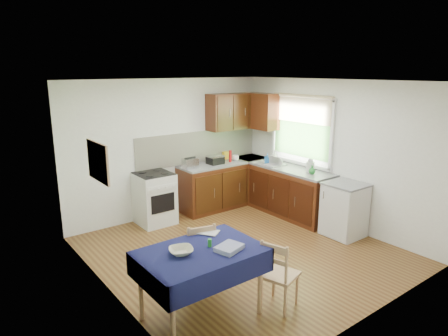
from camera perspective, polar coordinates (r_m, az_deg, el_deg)
floor at (r=6.14m, az=2.57°, el=-11.74°), size 4.20×4.20×0.00m
ceiling at (r=5.53m, az=2.86°, el=12.30°), size 4.00×4.20×0.02m
wall_back at (r=7.40m, az=-7.79°, el=2.86°), size 4.00×0.02×2.50m
wall_front at (r=4.38m, az=20.70°, el=-5.75°), size 4.00×0.02×2.50m
wall_left at (r=4.72m, az=-16.29°, el=-3.98°), size 0.02×4.20×2.50m
wall_right at (r=7.13m, az=15.15°, el=2.07°), size 0.02×4.20×2.50m
base_cabinets at (r=7.70m, az=4.39°, el=-2.91°), size 1.90×2.30×0.86m
worktop_back at (r=7.80m, az=0.11°, el=0.78°), size 1.90×0.60×0.04m
worktop_right at (r=7.39m, az=9.57°, el=-0.16°), size 0.60×1.70×0.04m
worktop_corner at (r=8.20m, az=3.73°, el=1.40°), size 0.60×0.60×0.04m
splashback at (r=7.73m, az=-3.53°, el=3.06°), size 2.70×0.02×0.60m
upper_cabinets at (r=7.93m, az=2.87°, el=8.09°), size 1.20×0.85×0.70m
stove at (r=7.11m, az=-9.89°, el=-4.27°), size 0.60×0.61×0.92m
window at (r=7.48m, az=10.97°, el=5.96°), size 0.04×1.48×1.26m
fridge at (r=6.79m, az=16.82°, el=-5.72°), size 0.58×0.60×0.89m
corkboard at (r=4.92m, az=-17.53°, el=0.85°), size 0.04×0.62×0.47m
dining_table at (r=4.38m, az=-3.33°, el=-12.89°), size 1.30×0.88×0.79m
chair_far at (r=4.98m, az=-3.65°, el=-12.18°), size 0.48×0.48×0.88m
chair_near at (r=4.66m, az=7.74°, el=-14.58°), size 0.47×0.47×0.84m
toaster at (r=7.27m, az=-4.86°, el=0.68°), size 0.27×0.17×0.21m
sandwich_press at (r=7.60m, az=-1.26°, el=1.20°), size 0.28×0.24×0.16m
sauce_bottle at (r=7.73m, az=0.89°, el=1.70°), size 0.05×0.05×0.23m
yellow_packet at (r=8.00m, az=0.21°, el=1.82°), size 0.12×0.09×0.15m
dish_rack at (r=7.56m, az=7.30°, el=0.56°), size 0.37×0.29×0.18m
kettle at (r=7.14m, az=12.22°, el=0.29°), size 0.15×0.15×0.25m
cup at (r=7.88m, az=1.65°, el=1.47°), size 0.17×0.17×0.11m
soap_bottle_a at (r=7.66m, az=7.21°, el=1.59°), size 0.14×0.14×0.27m
soap_bottle_b at (r=7.69m, az=6.20°, el=1.41°), size 0.12×0.12×0.19m
soap_bottle_c at (r=7.02m, az=12.48°, el=-0.25°), size 0.15×0.15×0.15m
plate_bowl at (r=4.26m, az=-6.15°, el=-11.71°), size 0.32×0.32×0.06m
book at (r=4.66m, az=-2.74°, el=-9.57°), size 0.28×0.30×0.02m
spice_jar at (r=4.39m, az=-2.06°, el=-10.63°), size 0.04×0.04×0.09m
tea_towel at (r=4.32m, az=0.76°, el=-11.34°), size 0.33×0.29×0.05m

